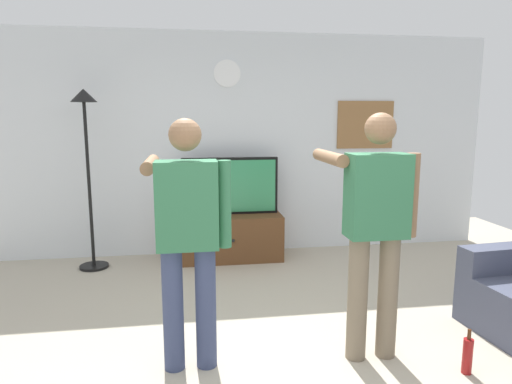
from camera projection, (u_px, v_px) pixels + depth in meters
The scene contains 10 objects.
ground_plane at pixel (289, 379), 2.96m from camera, with size 8.40×8.40×0.00m, color #B2A893.
back_wall at pixel (238, 145), 5.61m from camera, with size 6.40×0.10×2.70m, color silver.
tv_stand at pixel (231, 237), 5.43m from camera, with size 1.21×0.56×0.54m.
television at pixel (230, 186), 5.37m from camera, with size 1.14×0.07×0.68m.
wall_clock at pixel (227, 73), 5.39m from camera, with size 0.32×0.32×0.03m, color white.
framed_picture at pixel (365, 125), 5.76m from camera, with size 0.74×0.04×0.60m, color olive.
floor_lamp at pixel (86, 142), 4.90m from camera, with size 0.32×0.32×1.99m.
person_standing_nearer_lamp at pixel (187, 231), 2.97m from camera, with size 0.58×0.78×1.70m.
person_standing_nearer_couch at pixel (375, 223), 3.10m from camera, with size 0.59×0.78×1.73m.
beverage_bottle at pixel (467, 355), 3.02m from camera, with size 0.07×0.07×0.31m.
Camera 1 is at (-0.62, -2.65, 1.71)m, focal length 31.65 mm.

